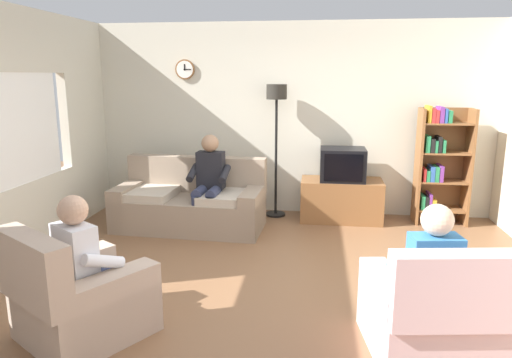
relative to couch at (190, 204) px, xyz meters
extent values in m
plane|color=brown|center=(1.25, -1.66, -0.31)|extent=(12.00, 12.00, 0.00)
cube|color=beige|center=(1.25, 1.00, 1.04)|extent=(6.20, 0.12, 2.70)
cylinder|color=brown|center=(-0.28, 0.92, 1.74)|extent=(0.28, 0.03, 0.28)
cylinder|color=white|center=(-0.28, 0.91, 1.74)|extent=(0.24, 0.01, 0.24)
cube|color=black|center=(-0.28, 0.90, 1.77)|extent=(0.02, 0.01, 0.09)
cube|color=black|center=(-0.24, 0.90, 1.74)|extent=(0.11, 0.01, 0.01)
cube|color=beige|center=(-1.61, 0.44, 1.09)|extent=(0.12, 1.10, 1.20)
cube|color=white|center=(-1.58, -1.36, 1.09)|extent=(0.04, 2.00, 1.30)
cube|color=white|center=(-1.61, -1.36, 1.09)|extent=(0.03, 1.90, 1.20)
cube|color=gray|center=(0.00, -0.05, -0.10)|extent=(1.94, 0.93, 0.42)
cube|color=gray|center=(0.01, 0.31, 0.35)|extent=(1.91, 0.29, 0.48)
cube|color=gray|center=(0.84, -0.09, -0.03)|extent=(0.26, 0.85, 0.56)
cube|color=gray|center=(-0.84, -0.01, -0.03)|extent=(0.26, 0.85, 0.56)
cube|color=#BCAD99|center=(0.49, -0.13, 0.16)|extent=(0.63, 0.71, 0.10)
cube|color=#BCAD99|center=(-0.50, -0.08, 0.16)|extent=(0.63, 0.71, 0.10)
cube|color=brown|center=(1.98, 0.59, -0.03)|extent=(1.10, 0.56, 0.57)
cube|color=black|center=(1.98, 0.85, 0.00)|extent=(1.10, 0.04, 0.03)
cube|color=black|center=(1.98, 0.57, 0.48)|extent=(0.60, 0.48, 0.44)
cube|color=black|center=(1.98, 0.33, 0.48)|extent=(0.50, 0.01, 0.36)
cube|color=brown|center=(2.98, 0.64, 0.46)|extent=(0.04, 0.36, 1.55)
cube|color=brown|center=(3.62, 0.64, 0.46)|extent=(0.04, 0.36, 1.55)
cube|color=brown|center=(3.30, 0.81, 0.46)|extent=(0.64, 0.02, 1.55)
cube|color=brown|center=(3.30, 0.64, -0.12)|extent=(0.60, 0.34, 0.02)
cube|color=#267F4C|center=(3.05, 0.62, -0.01)|extent=(0.05, 0.28, 0.19)
cube|color=black|center=(3.10, 0.62, -0.02)|extent=(0.04, 0.28, 0.18)
cube|color=#72338C|center=(3.15, 0.62, 0.00)|extent=(0.03, 0.28, 0.21)
cube|color=gold|center=(3.20, 0.62, -0.04)|extent=(0.05, 0.28, 0.14)
cube|color=brown|center=(3.30, 0.64, 0.27)|extent=(0.60, 0.34, 0.02)
cube|color=red|center=(3.05, 0.62, 0.37)|extent=(0.03, 0.28, 0.17)
cube|color=#267F4C|center=(3.09, 0.62, 0.35)|extent=(0.04, 0.28, 0.15)
cube|color=#2D59A5|center=(3.14, 0.62, 0.38)|extent=(0.05, 0.28, 0.20)
cube|color=#267F4C|center=(3.20, 0.62, 0.38)|extent=(0.05, 0.28, 0.20)
cube|color=#72338C|center=(3.26, 0.62, 0.39)|extent=(0.05, 0.28, 0.21)
cube|color=brown|center=(3.30, 0.64, 0.66)|extent=(0.60, 0.34, 0.02)
cube|color=#267F4C|center=(3.06, 0.62, 0.78)|extent=(0.05, 0.28, 0.22)
cube|color=black|center=(3.12, 0.62, 0.76)|extent=(0.05, 0.28, 0.18)
cube|color=#267F4C|center=(3.16, 0.62, 0.75)|extent=(0.03, 0.28, 0.16)
cube|color=black|center=(3.21, 0.62, 0.77)|extent=(0.04, 0.28, 0.21)
cube|color=#267F4C|center=(3.26, 0.62, 0.75)|extent=(0.04, 0.28, 0.17)
cube|color=brown|center=(3.30, 0.64, 1.04)|extent=(0.60, 0.34, 0.02)
cube|color=gold|center=(3.05, 0.62, 1.16)|extent=(0.04, 0.28, 0.22)
cube|color=red|center=(3.10, 0.62, 1.15)|extent=(0.05, 0.28, 0.18)
cube|color=red|center=(3.15, 0.62, 1.14)|extent=(0.04, 0.28, 0.16)
cube|color=#72338C|center=(3.20, 0.62, 1.16)|extent=(0.05, 0.28, 0.21)
cube|color=#2D59A5|center=(3.25, 0.62, 1.15)|extent=(0.03, 0.28, 0.18)
cube|color=#267F4C|center=(3.30, 0.62, 1.13)|extent=(0.05, 0.28, 0.16)
cylinder|color=black|center=(1.06, 0.69, -0.30)|extent=(0.28, 0.28, 0.03)
cylinder|color=black|center=(1.06, 0.69, 0.54)|extent=(0.04, 0.04, 1.70)
cylinder|color=black|center=(1.06, 0.69, 1.44)|extent=(0.28, 0.28, 0.20)
cube|color=tan|center=(-0.10, -2.65, -0.11)|extent=(1.13, 1.14, 0.40)
cube|color=tan|center=(-0.30, -2.96, 0.34)|extent=(0.77, 0.58, 0.50)
cube|color=tan|center=(-0.35, -2.47, -0.03)|extent=(0.60, 0.78, 0.56)
cube|color=tan|center=(0.16, -2.79, -0.03)|extent=(0.60, 0.78, 0.56)
cube|color=beige|center=(2.44, -2.55, -0.11)|extent=(0.92, 0.95, 0.40)
cube|color=beige|center=(2.50, -2.91, 0.34)|extent=(0.82, 0.30, 0.50)
cube|color=beige|center=(2.14, -2.57, -0.03)|extent=(0.32, 0.82, 0.56)
cube|color=beige|center=(2.74, -2.48, -0.03)|extent=(0.32, 0.82, 0.56)
cube|color=black|center=(0.29, 0.00, 0.47)|extent=(0.35, 0.22, 0.48)
sphere|color=#A37A5B|center=(0.28, -0.01, 0.82)|extent=(0.22, 0.22, 0.22)
cylinder|color=#2D334C|center=(0.37, -0.20, 0.23)|extent=(0.15, 0.39, 0.13)
cylinder|color=#2D334C|center=(0.19, -0.19, 0.23)|extent=(0.15, 0.39, 0.13)
cylinder|color=#2D334C|center=(0.36, -0.39, -0.05)|extent=(0.12, 0.12, 0.52)
cylinder|color=#2D334C|center=(0.18, -0.38, -0.05)|extent=(0.12, 0.12, 0.52)
cylinder|color=black|center=(0.49, -0.11, 0.45)|extent=(0.11, 0.34, 0.20)
cylinder|color=black|center=(0.07, -0.09, 0.45)|extent=(0.11, 0.34, 0.20)
cube|color=silver|center=(-0.13, -2.69, 0.35)|extent=(0.39, 0.35, 0.48)
sphere|color=tan|center=(-0.13, -2.68, 0.70)|extent=(0.22, 0.22, 0.22)
cylinder|color=#2D334C|center=(-0.10, -2.48, 0.11)|extent=(0.31, 0.39, 0.13)
cylinder|color=#2D334C|center=(0.05, -2.58, 0.11)|extent=(0.31, 0.39, 0.13)
cylinder|color=#2D334C|center=(0.00, -2.32, -0.11)|extent=(0.15, 0.15, 0.40)
cylinder|color=#2D334C|center=(0.15, -2.42, -0.11)|extent=(0.15, 0.15, 0.40)
cylinder|color=silver|center=(-0.25, -2.49, 0.33)|extent=(0.25, 0.33, 0.20)
cylinder|color=silver|center=(0.10, -2.72, 0.33)|extent=(0.25, 0.33, 0.20)
cube|color=#3372B2|center=(2.45, -2.60, 0.35)|extent=(0.37, 0.25, 0.48)
sphere|color=beige|center=(2.45, -2.59, 0.70)|extent=(0.22, 0.22, 0.22)
cylinder|color=#4C4742|center=(2.33, -2.42, 0.11)|extent=(0.18, 0.40, 0.13)
cylinder|color=#4C4742|center=(2.51, -2.39, 0.11)|extent=(0.18, 0.40, 0.13)
cylinder|color=#4C4742|center=(2.31, -2.23, -0.11)|extent=(0.13, 0.13, 0.40)
cylinder|color=#4C4742|center=(2.48, -2.21, -0.11)|extent=(0.13, 0.13, 0.40)
cylinder|color=#3372B2|center=(2.23, -2.53, 0.33)|extent=(0.14, 0.34, 0.20)
cylinder|color=#3372B2|center=(2.64, -2.47, 0.33)|extent=(0.14, 0.34, 0.20)
camera|label=1|loc=(1.63, -5.76, 1.66)|focal=32.92mm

